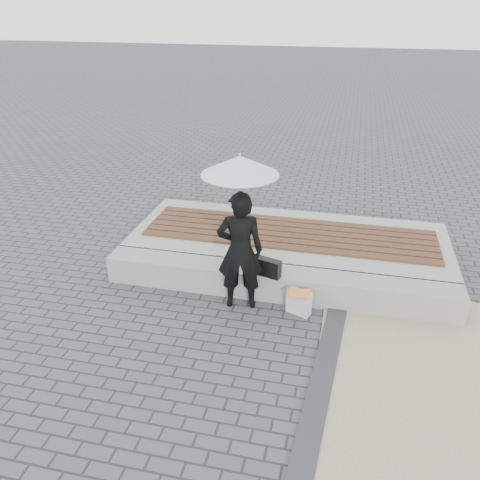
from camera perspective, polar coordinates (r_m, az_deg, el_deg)
name	(u,v)px	position (r m, az deg, el deg)	size (l,w,h in m)	color
ground	(254,368)	(5.86, 1.58, -14.62)	(80.00, 80.00, 0.00)	#46474B
edging_band	(315,410)	(5.42, 8.67, -18.89)	(0.25, 5.20, 0.04)	#313134
seating_ledge	(277,283)	(7.02, 4.26, -4.95)	(5.00, 0.45, 0.40)	gray
timber_platform	(289,245)	(8.06, 5.64, -0.60)	(5.00, 2.00, 0.40)	#969691
timber_decking	(289,233)	(7.96, 5.71, 0.81)	(4.60, 1.20, 0.04)	brown
woman	(240,251)	(6.47, 0.00, -1.28)	(0.61, 0.40, 1.68)	black
parasol	(240,165)	(6.01, 0.00, 8.65)	(0.96, 0.96, 1.23)	#B4B4B9
handbag	(268,268)	(6.73, 3.26, -3.20)	(0.36, 0.13, 0.25)	black
canvas_tote	(299,302)	(6.68, 6.84, -7.16)	(0.32, 0.14, 0.34)	silver
magazine	(299,293)	(6.55, 6.87, -6.12)	(0.31, 0.23, 0.01)	red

